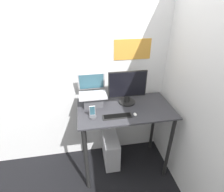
% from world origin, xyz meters
% --- Properties ---
extents(ground_plane, '(12.00, 12.00, 0.00)m').
position_xyz_m(ground_plane, '(0.00, 0.00, 0.00)').
color(ground_plane, black).
extents(wall_back, '(6.00, 0.06, 2.60)m').
position_xyz_m(wall_back, '(0.00, 0.72, 1.30)').
color(wall_back, silver).
rests_on(wall_back, ground_plane).
extents(wall_side_right, '(0.05, 6.00, 2.60)m').
position_xyz_m(wall_side_right, '(0.66, 0.00, 1.30)').
color(wall_side_right, silver).
rests_on(wall_side_right, ground_plane).
extents(desk, '(1.14, 0.63, 0.99)m').
position_xyz_m(desk, '(0.00, 0.32, 0.81)').
color(desk, '#333338').
rests_on(desk, ground_plane).
extents(laptop, '(0.33, 0.28, 0.37)m').
position_xyz_m(laptop, '(-0.37, 0.46, 1.10)').
color(laptop, '#4C4C51').
rests_on(laptop, desk).
extents(monitor, '(0.47, 0.20, 0.42)m').
position_xyz_m(monitor, '(0.05, 0.44, 1.19)').
color(monitor, black).
rests_on(monitor, desk).
extents(keyboard, '(0.33, 0.09, 0.02)m').
position_xyz_m(keyboard, '(-0.13, 0.15, 1.00)').
color(keyboard, black).
rests_on(keyboard, desk).
extents(mouse, '(0.04, 0.06, 0.03)m').
position_xyz_m(mouse, '(0.07, 0.15, 1.01)').
color(mouse, white).
rests_on(mouse, desk).
extents(cell_phone, '(0.08, 0.08, 0.15)m').
position_xyz_m(cell_phone, '(-0.40, 0.19, 1.03)').
color(cell_phone, '#4C4C51').
rests_on(cell_phone, desk).
extents(computer_tower, '(0.20, 0.48, 0.45)m').
position_xyz_m(computer_tower, '(-0.16, 0.44, 0.23)').
color(computer_tower, silver).
rests_on(computer_tower, ground_plane).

